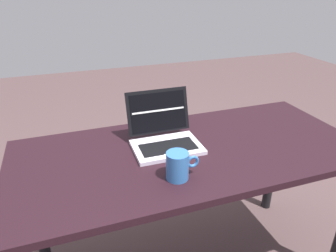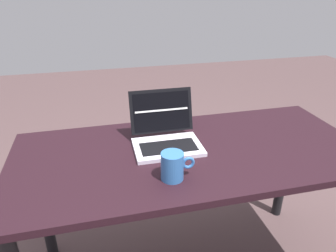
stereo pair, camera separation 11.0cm
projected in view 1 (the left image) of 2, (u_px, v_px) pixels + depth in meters
name	position (u px, v px, depth m)	size (l,w,h in m)	color
desk	(190.00, 168.00, 1.35)	(1.46, 0.66, 0.70)	black
laptop_front	(164.00, 136.00, 1.32)	(0.28, 0.25, 0.22)	silver
coffee_mug	(178.00, 166.00, 1.10)	(0.12, 0.08, 0.10)	#3269AF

